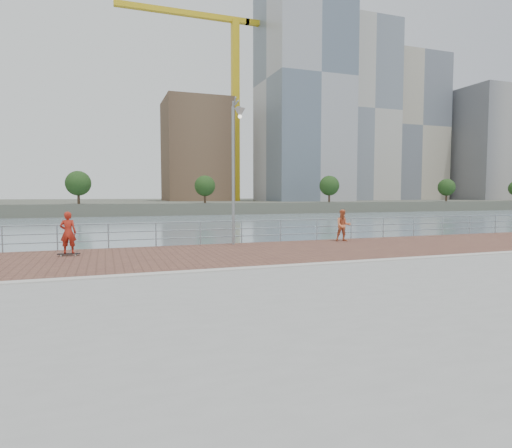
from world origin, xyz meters
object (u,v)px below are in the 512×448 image
object	(u,v)px
bystander	(343,225)
skateboarder	(68,233)
street_lamp	(236,145)
guardrail	(221,230)

from	to	relation	value
bystander	skateboarder	bearing A→B (deg)	-157.09
street_lamp	guardrail	bearing A→B (deg)	115.24
guardrail	street_lamp	xyz separation A→B (m)	(0.46, -0.98, 3.93)
street_lamp	bystander	xyz separation A→B (m)	(5.65, -0.00, -3.80)
skateboarder	bystander	bearing A→B (deg)	-168.08
bystander	street_lamp	bearing A→B (deg)	-161.53
guardrail	street_lamp	size ratio (longest dim) A/B	6.01
skateboarder	street_lamp	bearing A→B (deg)	-164.57
street_lamp	bystander	distance (m)	6.81
guardrail	bystander	bearing A→B (deg)	-9.12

